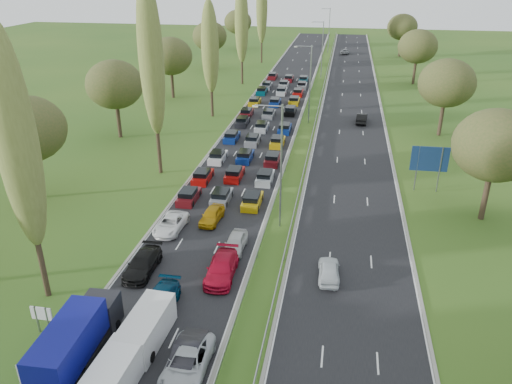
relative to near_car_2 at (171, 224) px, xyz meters
The scene contains 25 objects.
ground 40.90m from the near_car_2, 75.78° to the left, with size 260.00×260.00×0.00m, color #285119.
near_carriageway 42.27m from the near_car_2, 85.53° to the left, with size 10.50×215.00×0.04m, color black.
far_carriageway 45.37m from the near_car_2, 68.27° to the left, with size 10.50×215.00×0.04m, color black.
central_reservation 43.32m from the near_car_2, 76.59° to the left, with size 2.36×215.00×0.32m.
lamp_columns 39.31m from the near_car_2, 75.06° to the left, with size 0.18×140.18×12.00m.
poplar_row 30.74m from the near_car_2, 102.09° to the left, with size 2.80×127.80×22.44m.
woodland_left 28.55m from the near_car_2, 126.47° to the left, with size 8.00×166.00×11.10m.
woodland_right 40.17m from the near_car_2, 41.68° to the left, with size 8.00×153.00×11.10m.
traffic_queue_fill 37.24m from the near_car_2, 84.95° to the left, with size 9.11×67.20×0.80m.
near_car_2 is the anchor object (origin of this frame).
near_car_3 7.11m from the near_car_2, 89.90° to the right, with size 2.08×5.11×1.48m, color black.
near_car_7 12.10m from the near_car_2, 75.07° to the right, with size 2.06×5.08×1.47m, color #052F4D.
near_car_8 4.13m from the near_car_2, 35.33° to the left, with size 1.67×4.16×1.42m, color #AA7C0B.
near_car_9 17.96m from the near_car_2, 68.13° to the right, with size 1.61×4.63×1.53m, color black.
near_car_10 18.52m from the near_car_2, 68.11° to the right, with size 2.54×5.51×1.53m, color #B4B8BE.
near_car_11 9.35m from the near_car_2, 45.56° to the right, with size 2.19×5.39×1.56m, color #AE0A25.
near_car_12 7.17m from the near_car_2, 19.73° to the right, with size 1.69×4.19×1.43m, color silver.
far_car_0 15.98m from the near_car_2, 19.62° to the right, with size 1.68×4.18×1.42m, color silver.
far_car_1 43.12m from the near_car_2, 64.75° to the left, with size 1.59×4.57×1.51m, color black.
far_car_2 107.15m from the near_car_2, 82.03° to the left, with size 2.25×4.89×1.36m, color slate.
blue_lorry 17.58m from the near_car_2, 90.02° to the right, with size 2.31×8.31×3.51m.
white_van_front 15.11m from the near_car_2, 76.81° to the right, with size 2.14×5.47×2.20m.
white_van_rear 19.61m from the near_car_2, 80.85° to the right, with size 2.13×5.44×2.19m.
info_sign 15.80m from the near_car_2, 104.14° to the right, with size 1.50×0.16×2.10m.
direction_sign 28.55m from the near_car_2, 28.59° to the left, with size 4.00×0.18×5.20m.
Camera 1 is at (9.58, 0.84, 23.06)m, focal length 35.00 mm.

